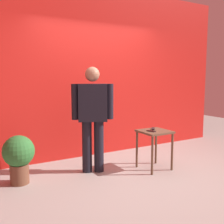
{
  "coord_description": "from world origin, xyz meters",
  "views": [
    {
      "loc": [
        -2.37,
        -3.17,
        1.5
      ],
      "look_at": [
        -0.2,
        0.55,
        0.93
      ],
      "focal_mm": 43.42,
      "sensor_mm": 36.0,
      "label": 1
    }
  ],
  "objects_px": {
    "cell_phone": "(151,131)",
    "tv_remote": "(153,129)",
    "standing_person": "(93,114)",
    "side_table": "(154,138)",
    "potted_plant": "(19,155)"
  },
  "relations": [
    {
      "from": "side_table",
      "to": "cell_phone",
      "type": "distance_m",
      "value": 0.15
    },
    {
      "from": "side_table",
      "to": "cell_phone",
      "type": "height_order",
      "value": "cell_phone"
    },
    {
      "from": "potted_plant",
      "to": "side_table",
      "type": "bearing_deg",
      "value": -12.85
    },
    {
      "from": "standing_person",
      "to": "potted_plant",
      "type": "relative_size",
      "value": 2.39
    },
    {
      "from": "cell_phone",
      "to": "tv_remote",
      "type": "height_order",
      "value": "tv_remote"
    },
    {
      "from": "standing_person",
      "to": "tv_remote",
      "type": "height_order",
      "value": "standing_person"
    },
    {
      "from": "standing_person",
      "to": "side_table",
      "type": "distance_m",
      "value": 1.07
    },
    {
      "from": "side_table",
      "to": "tv_remote",
      "type": "bearing_deg",
      "value": 63.13
    },
    {
      "from": "standing_person",
      "to": "side_table",
      "type": "bearing_deg",
      "value": -22.53
    },
    {
      "from": "standing_person",
      "to": "potted_plant",
      "type": "height_order",
      "value": "standing_person"
    },
    {
      "from": "side_table",
      "to": "standing_person",
      "type": "bearing_deg",
      "value": 157.47
    },
    {
      "from": "side_table",
      "to": "potted_plant",
      "type": "xyz_separation_m",
      "value": [
        -2.03,
        0.46,
        -0.11
      ]
    },
    {
      "from": "tv_remote",
      "to": "potted_plant",
      "type": "distance_m",
      "value": 2.12
    },
    {
      "from": "cell_phone",
      "to": "standing_person",
      "type": "bearing_deg",
      "value": 139.64
    },
    {
      "from": "cell_phone",
      "to": "potted_plant",
      "type": "relative_size",
      "value": 0.21
    }
  ]
}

